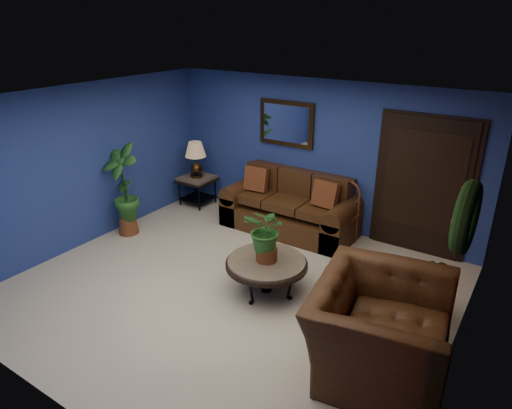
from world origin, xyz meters
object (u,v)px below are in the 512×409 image
Objects in this scene: side_chair at (344,209)px; coffee_table at (267,264)px; table_lamp at (196,155)px; sofa at (291,211)px; armchair at (380,329)px; end_table at (197,183)px.

coffee_table is at bearing -87.57° from side_chair.
table_lamp is at bearing -168.41° from side_chair.
sofa is 1.50× the size of armchair.
sofa is at bearing 0.97° from end_table.
armchair is (4.45, -2.42, -0.50)m from table_lamp.
coffee_table is 1.65× the size of table_lamp.
coffee_table is 1.06× the size of side_chair.
armchair is at bearing -45.75° from sofa.
side_chair is at bearing 1.42° from end_table.
sofa is 0.96m from side_chair.
armchair is at bearing -28.53° from end_table.
end_table is 5.07m from armchair.
coffee_table is 1.82m from armchair.
sofa is at bearing 0.97° from table_lamp.
side_chair is (0.93, 0.04, 0.24)m from sofa.
table_lamp is at bearing 52.98° from armchair.
end_table is at bearing 52.98° from armchair.
armchair reaches higher than end_table.
armchair is (1.46, -2.49, -0.09)m from side_chair.
side_chair is (0.26, 1.90, 0.17)m from coffee_table.
table_lamp reaches higher than coffee_table.
sofa is 3.65× the size of end_table.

